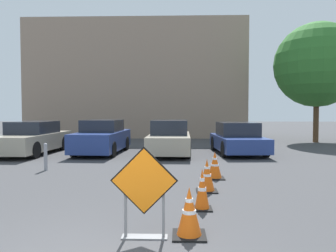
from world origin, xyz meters
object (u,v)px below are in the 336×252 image
traffic_cone_second (202,189)px  parked_car_third (170,139)px  parked_car_fourth (238,139)px  bollard_nearest (46,156)px  traffic_cone_nearest (189,212)px  parked_car_nearest (33,139)px  traffic_cone_fourth (215,165)px  parked_car_second (102,138)px  traffic_cone_third (207,176)px  road_closed_sign (144,189)px

traffic_cone_second → parked_car_third: 8.20m
parked_car_fourth → bollard_nearest: 8.21m
traffic_cone_nearest → parked_car_nearest: bearing=125.1°
traffic_cone_nearest → parked_car_third: 9.54m
parked_car_nearest → traffic_cone_fourth: bearing=147.9°
parked_car_second → parked_car_third: 3.06m
traffic_cone_second → traffic_cone_third: bearing=81.4°
traffic_cone_nearest → parked_car_nearest: 11.54m
traffic_cone_nearest → traffic_cone_fourth: bearing=78.6°
traffic_cone_nearest → traffic_cone_fourth: (0.86, 4.28, 0.01)m
road_closed_sign → parked_car_third: (0.12, 9.64, -0.06)m
traffic_cone_third → parked_car_third: 6.82m
traffic_cone_nearest → parked_car_second: parked_car_second is taller
parked_car_nearest → parked_car_second: size_ratio=1.10×
parked_car_nearest → parked_car_second: (3.05, 0.29, 0.03)m
road_closed_sign → parked_car_nearest: bearing=122.0°
road_closed_sign → traffic_cone_nearest: (0.67, 0.12, -0.38)m
traffic_cone_fourth → bollard_nearest: bearing=168.1°
parked_car_third → traffic_cone_third: bearing=99.8°
road_closed_sign → traffic_cone_second: road_closed_sign is taller
traffic_cone_second → parked_car_nearest: bearing=130.7°
traffic_cone_third → parked_car_fourth: 7.32m
parked_car_fourth → traffic_cone_third: bearing=70.6°
traffic_cone_second → parked_car_third: size_ratio=0.18×
road_closed_sign → traffic_cone_second: (0.96, 1.49, -0.36)m
traffic_cone_nearest → traffic_cone_fourth: traffic_cone_fourth is taller
road_closed_sign → parked_car_third: 9.64m
parked_car_second → bollard_nearest: (-0.80, -4.35, -0.24)m
parked_car_nearest → parked_car_second: 3.06m
parked_car_nearest → bollard_nearest: 4.64m
road_closed_sign → traffic_cone_fourth: (1.53, 4.40, -0.37)m
road_closed_sign → bollard_nearest: 6.66m
traffic_cone_nearest → parked_car_second: (-3.59, 9.73, 0.34)m
parked_car_nearest → bollard_nearest: parked_car_nearest is taller
parked_car_second → parked_car_fourth: parked_car_second is taller
traffic_cone_second → traffic_cone_third: size_ratio=1.03×
traffic_cone_second → bollard_nearest: (-4.69, 4.02, 0.08)m
traffic_cone_fourth → bollard_nearest: bollard_nearest is taller
traffic_cone_fourth → parked_car_third: bearing=105.0°
parked_car_third → parked_car_fourth: parked_car_third is taller
traffic_cone_fourth → parked_car_third: 5.44m
parked_car_nearest → parked_car_second: parked_car_second is taller
bollard_nearest → parked_car_fourth: bearing=32.8°
traffic_cone_second → traffic_cone_fourth: 2.97m
traffic_cone_third → bollard_nearest: (-4.91, 2.60, 0.09)m
parked_car_second → traffic_cone_fourth: bearing=132.2°
road_closed_sign → parked_car_nearest: (-5.97, 9.56, -0.07)m
road_closed_sign → traffic_cone_third: road_closed_sign is taller
parked_car_second → parked_car_nearest: bearing=8.4°
traffic_cone_third → bollard_nearest: 5.55m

